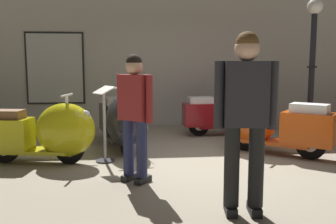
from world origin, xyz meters
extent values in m
plane|color=gray|center=(0.00, 0.00, 0.00)|extent=(60.00, 60.00, 0.00)
cube|color=#ADA89E|center=(0.00, 3.38, 1.89)|extent=(18.00, 0.20, 3.78)
cube|color=black|center=(-2.69, 3.27, 1.37)|extent=(1.30, 0.03, 1.63)
cube|color=#B2B2AD|center=(-2.69, 3.25, 1.37)|extent=(1.22, 0.01, 1.55)
cylinder|color=black|center=(-1.11, 0.49, 0.22)|extent=(0.18, 0.45, 0.45)
cylinder|color=silver|center=(-1.11, 0.49, 0.22)|extent=(0.15, 0.22, 0.20)
cylinder|color=black|center=(-1.33, 1.53, 0.22)|extent=(0.18, 0.45, 0.45)
cylinder|color=silver|center=(-1.33, 1.53, 0.22)|extent=(0.15, 0.22, 0.20)
cube|color=black|center=(-1.22, 1.01, 0.20)|extent=(0.61, 1.12, 0.06)
ellipsoid|color=black|center=(-1.12, 0.55, 0.54)|extent=(0.76, 1.04, 0.85)
cube|color=black|center=(-1.32, 1.48, 0.47)|extent=(0.59, 0.83, 0.49)
cube|color=gray|center=(-1.32, 1.48, 0.78)|extent=(0.42, 0.59, 0.13)
sphere|color=silver|center=(-1.06, 0.24, 0.77)|extent=(0.17, 0.17, 0.17)
cylinder|color=silver|center=(-1.12, 0.51, 0.93)|extent=(0.05, 0.05, 0.31)
cylinder|color=silver|center=(-1.12, 0.51, 1.08)|extent=(0.49, 0.14, 0.04)
cube|color=silver|center=(-0.85, 0.60, 0.48)|extent=(0.17, 0.73, 0.03)
cylinder|color=black|center=(-1.92, 0.03, 0.21)|extent=(0.43, 0.16, 0.42)
cylinder|color=silver|center=(-1.92, 0.03, 0.21)|extent=(0.20, 0.13, 0.19)
cylinder|color=black|center=(-2.90, 0.21, 0.21)|extent=(0.43, 0.16, 0.42)
cylinder|color=silver|center=(-2.90, 0.21, 0.21)|extent=(0.20, 0.13, 0.19)
cube|color=gold|center=(-2.41, 0.12, 0.19)|extent=(1.04, 0.55, 0.05)
ellipsoid|color=gold|center=(-1.97, 0.04, 0.51)|extent=(0.96, 0.69, 0.79)
cube|color=gold|center=(-2.86, 0.20, 0.44)|extent=(0.77, 0.54, 0.46)
cube|color=brown|center=(-2.86, 0.20, 0.73)|extent=(0.54, 0.38, 0.13)
sphere|color=silver|center=(-1.69, -0.01, 0.72)|extent=(0.16, 0.16, 0.16)
cylinder|color=silver|center=(-1.94, 0.04, 0.87)|extent=(0.05, 0.05, 0.29)
cylinder|color=silver|center=(-1.94, 0.04, 1.02)|extent=(0.11, 0.46, 0.03)
cube|color=silver|center=(-1.93, 0.30, 0.45)|extent=(0.69, 0.14, 0.03)
cylinder|color=black|center=(1.37, 1.98, 0.21)|extent=(0.42, 0.10, 0.42)
cylinder|color=silver|center=(1.37, 1.98, 0.21)|extent=(0.19, 0.11, 0.19)
cylinder|color=black|center=(0.38, 1.95, 0.21)|extent=(0.42, 0.10, 0.42)
cylinder|color=silver|center=(0.38, 1.95, 0.21)|extent=(0.19, 0.11, 0.19)
cube|color=maroon|center=(0.88, 1.96, 0.19)|extent=(1.01, 0.42, 0.05)
ellipsoid|color=maroon|center=(1.32, 1.98, 0.51)|extent=(0.90, 0.58, 0.80)
cube|color=maroon|center=(0.42, 1.95, 0.44)|extent=(0.73, 0.45, 0.46)
cube|color=silver|center=(0.42, 1.95, 0.74)|extent=(0.52, 0.31, 0.13)
sphere|color=silver|center=(1.62, 1.99, 0.73)|extent=(0.16, 0.16, 0.16)
cylinder|color=silver|center=(1.35, 1.98, 0.88)|extent=(0.05, 0.05, 0.29)
cylinder|color=silver|center=(1.35, 1.98, 1.02)|extent=(0.05, 0.46, 0.03)
cube|color=silver|center=(1.31, 2.25, 0.46)|extent=(0.71, 0.04, 0.03)
cylinder|color=black|center=(0.92, 0.60, 0.23)|extent=(0.41, 0.36, 0.45)
cylinder|color=silver|center=(0.92, 0.60, 0.23)|extent=(0.23, 0.21, 0.20)
cylinder|color=black|center=(1.75, -0.10, 0.23)|extent=(0.41, 0.36, 0.45)
cylinder|color=silver|center=(1.75, -0.10, 0.23)|extent=(0.23, 0.21, 0.20)
cube|color=#C6470F|center=(1.33, 0.25, 0.20)|extent=(1.09, 1.01, 0.06)
ellipsoid|color=#C6470F|center=(0.97, 0.56, 0.55)|extent=(1.11, 1.07, 0.86)
cube|color=#C6470F|center=(1.71, -0.07, 0.48)|extent=(0.88, 0.84, 0.50)
cube|color=silver|center=(1.71, -0.07, 0.79)|extent=(0.62, 0.59, 0.14)
sphere|color=silver|center=(0.72, 0.77, 0.79)|extent=(0.17, 0.17, 0.17)
cylinder|color=silver|center=(0.94, 0.58, 0.95)|extent=(0.05, 0.05, 0.32)
cylinder|color=silver|center=(0.94, 0.58, 1.10)|extent=(0.35, 0.40, 0.04)
cube|color=silver|center=(0.78, 0.34, 0.49)|extent=(0.59, 0.50, 0.03)
cylinder|color=black|center=(2.49, 1.44, 0.09)|extent=(0.28, 0.28, 0.18)
cylinder|color=black|center=(2.49, 1.44, 1.30)|extent=(0.11, 0.11, 2.23)
torus|color=black|center=(2.49, 1.44, 1.41)|extent=(0.19, 0.19, 0.04)
sphere|color=white|center=(2.49, 1.44, 2.55)|extent=(0.29, 0.29, 0.29)
cube|color=black|center=(-0.89, -0.98, 0.04)|extent=(0.23, 0.25, 0.08)
cylinder|color=#23284C|center=(-0.90, -0.99, 0.47)|extent=(0.13, 0.13, 0.79)
cube|color=black|center=(-1.05, -0.84, 0.04)|extent=(0.23, 0.25, 0.08)
cylinder|color=#23284C|center=(-1.06, -0.86, 0.47)|extent=(0.13, 0.13, 0.79)
cube|color=maroon|center=(-0.98, -0.92, 1.06)|extent=(0.40, 0.38, 0.56)
cylinder|color=maroon|center=(-0.81, -1.07, 1.05)|extent=(0.09, 0.09, 0.58)
cylinder|color=maroon|center=(-1.15, -0.78, 1.05)|extent=(0.09, 0.09, 0.58)
sphere|color=tan|center=(-0.98, -0.92, 1.44)|extent=(0.21, 0.21, 0.21)
sphere|color=black|center=(-0.98, -0.92, 1.49)|extent=(0.19, 0.19, 0.19)
cube|color=black|center=(0.17, -2.06, 0.04)|extent=(0.14, 0.29, 0.09)
cylinder|color=black|center=(0.17, -2.08, 0.52)|extent=(0.15, 0.15, 0.88)
cube|color=black|center=(-0.06, -2.02, 0.04)|extent=(0.14, 0.29, 0.09)
cylinder|color=black|center=(-0.07, -2.05, 0.52)|extent=(0.15, 0.15, 0.88)
cube|color=#232328|center=(0.05, -2.06, 1.19)|extent=(0.43, 0.27, 0.62)
cylinder|color=#232328|center=(0.30, -2.10, 1.18)|extent=(0.10, 0.10, 0.64)
cylinder|color=#232328|center=(-0.20, -2.03, 1.18)|extent=(0.10, 0.10, 0.64)
sphere|color=tan|center=(0.05, -2.06, 1.61)|extent=(0.24, 0.24, 0.24)
sphere|color=brown|center=(0.05, -2.06, 1.66)|extent=(0.22, 0.22, 0.22)
cylinder|color=#333338|center=(-1.41, 0.10, 0.01)|extent=(0.28, 0.28, 0.02)
cylinder|color=#A5A5AD|center=(-1.41, 0.10, 0.54)|extent=(0.04, 0.04, 1.04)
cube|color=silver|center=(-1.41, 0.10, 1.08)|extent=(0.35, 0.39, 0.12)
camera|label=1|loc=(-1.06, -5.47, 1.47)|focal=39.84mm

